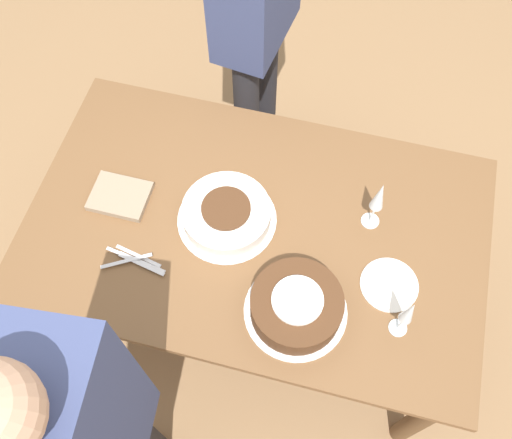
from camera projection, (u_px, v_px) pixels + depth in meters
name	position (u px, v px, depth m)	size (l,w,h in m)	color
ground_plane	(256.00, 301.00, 2.59)	(12.00, 12.00, 0.00)	#8E6B47
dining_table	(256.00, 240.00, 2.02)	(1.56, 0.96, 0.74)	brown
cake_center_white	(227.00, 214.00, 1.91)	(0.34, 0.34, 0.09)	white
cake_front_chocolate	(296.00, 306.00, 1.75)	(0.33, 0.33, 0.11)	white
wine_glass_near	(408.00, 313.00, 1.64)	(0.06, 0.06, 0.22)	silver
wine_glass_far	(379.00, 198.00, 1.80)	(0.06, 0.06, 0.24)	silver
dessert_plate_right	(389.00, 285.00, 1.83)	(0.19, 0.19, 0.01)	white
fork_pile	(136.00, 260.00, 1.87)	(0.22, 0.10, 0.01)	silver
napkin_stack	(120.00, 196.00, 1.97)	(0.20, 0.15, 0.02)	gray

